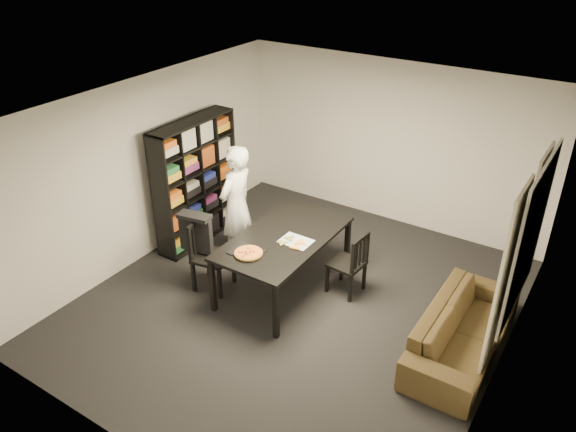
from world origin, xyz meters
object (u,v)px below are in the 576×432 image
Objects in this scene: person at (236,206)px; pepperoni_pizza at (248,253)px; sofa at (463,330)px; chair_left at (206,250)px; chair_right at (353,261)px; bookshelf at (196,182)px; dining_table at (284,241)px; baking_tray at (247,252)px.

pepperoni_pizza is (0.79, -0.80, -0.07)m from person.
person is at bearing 87.65° from sofa.
chair_left reaches higher than chair_right.
sofa is at bearing -90.08° from chair_left.
bookshelf reaches higher than dining_table.
baking_tray is (0.74, -0.76, -0.09)m from person.
person is (-0.92, 0.20, 0.16)m from dining_table.
bookshelf is 1.36m from chair_left.
dining_table is 2.13× the size of chair_right.
chair_right is 0.50× the size of person.
bookshelf is 4.28m from sofa.
bookshelf is at bearing -103.99° from person.
dining_table is at bearing -69.83° from chair_left.
chair_left reaches higher than dining_table.
chair_left is 3.35m from sofa.
baking_tray is at bearing 103.63° from sofa.
bookshelf reaches higher than person.
sofa is (4.22, -0.34, -0.66)m from bookshelf.
chair_left is at bearing -149.73° from dining_table.
baking_tray is 2.70m from sofa.
chair_right reaches higher than dining_table.
pepperoni_pizza is at bearing 43.44° from person.
baking_tray is at bearing 42.79° from person.
baking_tray is at bearing -103.64° from chair_left.
chair_left is at bearing 100.02° from sofa.
person is at bearing -12.54° from bookshelf.
bookshelf is 0.92m from person.
sofa is (2.40, 0.06, -0.43)m from dining_table.
dining_table is 1.07× the size of person.
dining_table is at bearing 76.33° from person.
dining_table is 0.94× the size of sofa.
bookshelf is at bearing 149.52° from pepperoni_pizza.
baking_tray is at bearing -107.51° from dining_table.
pepperoni_pizza is at bearing -101.76° from dining_table.
pepperoni_pizza is 2.66m from sofa.
bookshelf is 2.13× the size of chair_right.
person reaches higher than sofa.
bookshelf reaches higher than chair_right.
chair_right is 1.40m from baking_tray.
baking_tray is (-0.18, -0.56, 0.08)m from dining_table.
person is 3.37m from sofa.
baking_tray is at bearing 145.92° from pepperoni_pizza.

